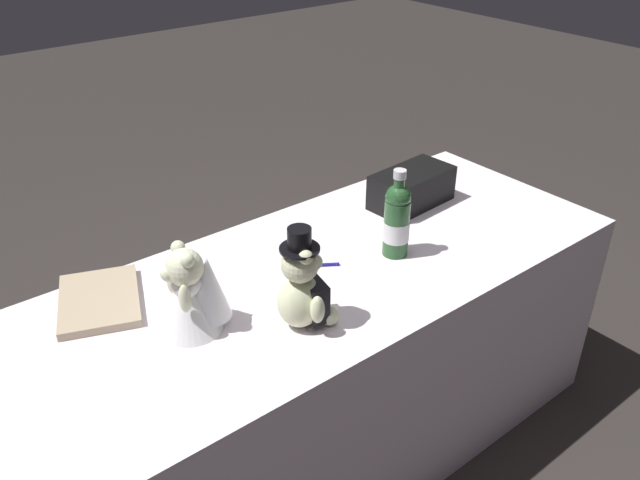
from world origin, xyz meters
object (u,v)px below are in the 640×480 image
(teddy_bear_bride, at_px, (194,293))
(guestbook, at_px, (99,300))
(teddy_bear_groom, at_px, (304,288))
(gift_case_black, at_px, (412,188))
(signing_pen, at_px, (317,265))
(champagne_bottle, at_px, (397,219))

(teddy_bear_bride, relative_size, guestbook, 0.86)
(teddy_bear_groom, bearing_deg, teddy_bear_bride, -36.09)
(teddy_bear_groom, relative_size, gift_case_black, 0.94)
(signing_pen, relative_size, guestbook, 0.46)
(gift_case_black, height_order, guestbook, gift_case_black)
(teddy_bear_groom, height_order, guestbook, teddy_bear_groom)
(champagne_bottle, bearing_deg, guestbook, -20.83)
(teddy_bear_groom, bearing_deg, signing_pen, -135.10)
(teddy_bear_groom, relative_size, champagne_bottle, 1.02)
(teddy_bear_bride, distance_m, gift_case_black, 0.93)
(signing_pen, xyz_separation_m, guestbook, (0.57, -0.22, 0.01))
(teddy_bear_groom, distance_m, champagne_bottle, 0.43)
(signing_pen, relative_size, gift_case_black, 0.43)
(teddy_bear_bride, height_order, champagne_bottle, champagne_bottle)
(teddy_bear_bride, bearing_deg, teddy_bear_groom, 143.91)
(teddy_bear_groom, bearing_deg, guestbook, -46.79)
(teddy_bear_bride, bearing_deg, champagne_bottle, 174.62)
(gift_case_black, bearing_deg, teddy_bear_groom, 23.74)
(champagne_bottle, relative_size, signing_pen, 2.16)
(signing_pen, bearing_deg, gift_case_black, -167.11)
(gift_case_black, distance_m, guestbook, 1.08)
(signing_pen, height_order, gift_case_black, gift_case_black)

